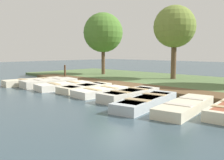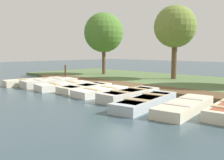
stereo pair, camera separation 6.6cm
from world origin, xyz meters
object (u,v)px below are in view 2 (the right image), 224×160
(park_tree_far_left, at_px, (104,33))
(mooring_post_near, at_px, (66,72))
(rowboat_5, at_px, (130,94))
(park_tree_left, at_px, (175,27))
(rowboat_4, at_px, (101,91))
(rowboat_7, at_px, (185,106))
(rowboat_6, at_px, (146,101))
(rowboat_2, at_px, (64,86))
(rowboat_1, at_px, (49,83))
(rowboat_3, at_px, (85,88))
(rowboat_0, at_px, (35,81))

(park_tree_far_left, bearing_deg, mooring_post_near, -7.43)
(rowboat_5, relative_size, park_tree_left, 0.61)
(rowboat_4, height_order, rowboat_7, rowboat_7)
(park_tree_far_left, bearing_deg, rowboat_6, 54.31)
(rowboat_2, bearing_deg, rowboat_1, -82.13)
(rowboat_1, distance_m, rowboat_5, 5.90)
(rowboat_1, height_order, rowboat_3, rowboat_1)
(rowboat_5, height_order, mooring_post_near, mooring_post_near)
(rowboat_3, xyz_separation_m, mooring_post_near, (-2.56, -5.40, 0.36))
(rowboat_6, bearing_deg, rowboat_7, 94.28)
(rowboat_6, bearing_deg, rowboat_5, -124.26)
(park_tree_far_left, bearing_deg, park_tree_left, 98.31)
(rowboat_5, relative_size, mooring_post_near, 2.90)
(park_tree_left, bearing_deg, mooring_post_near, -56.01)
(rowboat_6, bearing_deg, mooring_post_near, -118.08)
(rowboat_0, xyz_separation_m, rowboat_7, (-0.21, 9.88, -0.02))
(rowboat_5, bearing_deg, rowboat_3, -92.69)
(rowboat_4, distance_m, rowboat_5, 1.62)
(rowboat_1, relative_size, mooring_post_near, 3.05)
(rowboat_2, xyz_separation_m, rowboat_4, (-0.14, 2.77, -0.01))
(rowboat_7, xyz_separation_m, mooring_post_near, (-2.91, -11.12, 0.36))
(rowboat_5, xyz_separation_m, park_tree_far_left, (-6.08, -7.99, 3.30))
(rowboat_3, relative_size, mooring_post_near, 2.79)
(rowboat_4, xyz_separation_m, park_tree_far_left, (-6.21, -6.38, 3.34))
(rowboat_4, relative_size, rowboat_5, 0.90)
(rowboat_0, distance_m, park_tree_left, 9.65)
(rowboat_7, relative_size, park_tree_left, 0.69)
(mooring_post_near, bearing_deg, rowboat_4, 67.85)
(rowboat_2, height_order, rowboat_6, rowboat_6)
(rowboat_1, height_order, park_tree_far_left, park_tree_far_left)
(park_tree_far_left, height_order, park_tree_left, park_tree_far_left)
(rowboat_1, bearing_deg, rowboat_0, -72.83)
(mooring_post_near, bearing_deg, park_tree_left, 123.99)
(rowboat_7, bearing_deg, rowboat_6, -84.36)
(rowboat_2, distance_m, park_tree_left, 8.32)
(rowboat_2, relative_size, rowboat_5, 1.00)
(rowboat_0, height_order, park_tree_far_left, park_tree_far_left)
(rowboat_2, height_order, rowboat_5, rowboat_5)
(rowboat_0, distance_m, rowboat_3, 4.20)
(rowboat_2, height_order, rowboat_4, rowboat_2)
(park_tree_left, bearing_deg, rowboat_2, -17.81)
(rowboat_4, height_order, rowboat_5, rowboat_5)
(rowboat_3, bearing_deg, rowboat_2, -76.75)
(rowboat_0, distance_m, rowboat_2, 2.82)
(park_tree_far_left, relative_size, park_tree_left, 1.01)
(rowboat_6, bearing_deg, park_tree_left, -165.56)
(rowboat_5, bearing_deg, rowboat_4, -86.38)
(rowboat_0, height_order, rowboat_7, rowboat_0)
(rowboat_3, distance_m, rowboat_4, 1.44)
(rowboat_0, xyz_separation_m, rowboat_5, (-0.47, 7.20, 0.02))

